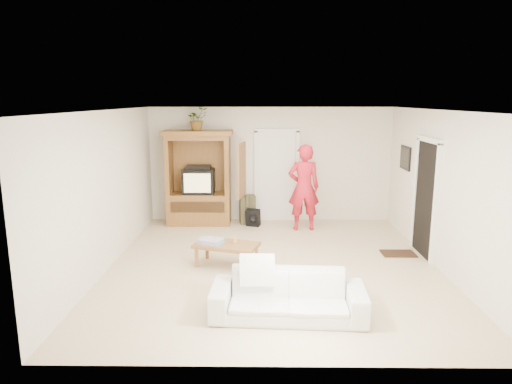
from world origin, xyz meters
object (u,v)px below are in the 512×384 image
man (304,187)px  sofa (288,295)px  coffee_table (227,246)px  armoire (200,184)px

man → sofa: (-0.56, -4.05, -0.64)m
man → coffee_table: 2.73m
armoire → coffee_table: (0.79, -2.68, -0.57)m
armoire → man: 2.33m
armoire → man: armoire is taller
man → sofa: bearing=79.0°
armoire → sofa: bearing=-69.1°
armoire → man: bearing=-11.6°
armoire → man: size_ratio=1.13×
man → coffee_table: (-1.49, -2.21, -0.59)m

